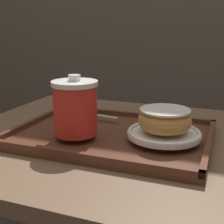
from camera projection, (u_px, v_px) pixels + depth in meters
name	position (u px, v px, depth m)	size (l,w,h in m)	color
cafe_table	(130.00, 203.00, 0.78)	(0.85, 0.67, 0.74)	brown
serving_tray	(112.00, 136.00, 0.72)	(0.44, 0.32, 0.02)	#512D1E
coffee_cup_front	(75.00, 107.00, 0.67)	(0.10, 0.10, 0.13)	red
plate_with_chocolate_donut	(164.00, 133.00, 0.67)	(0.16, 0.16, 0.01)	white
donut_chocolate_glazed	(165.00, 120.00, 0.66)	(0.11, 0.11, 0.05)	tan
spoon	(79.00, 112.00, 0.85)	(0.16, 0.04, 0.01)	silver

